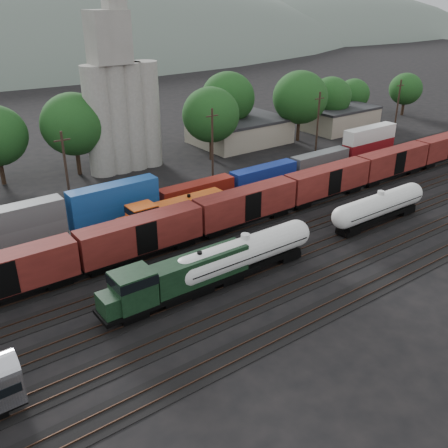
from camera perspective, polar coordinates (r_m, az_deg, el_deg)
ground at (r=60.17m, az=1.42°, el=-3.15°), size 600.00×600.00×0.00m
tracks at (r=60.14m, az=1.42°, el=-3.11°), size 180.00×33.20×0.20m
green_locomotive at (r=49.56m, az=-5.77°, el=-6.35°), size 17.80×3.14×4.71m
tank_car_a at (r=53.89m, az=2.41°, el=-3.32°), size 18.18×3.26×4.77m
tank_car_b at (r=69.19m, az=17.30°, el=1.98°), size 17.07×3.06×4.47m
orange_locomotive at (r=65.10m, az=-6.09°, el=1.31°), size 16.61×2.77×4.15m
boxcar_string at (r=65.43m, az=2.55°, el=2.25°), size 169.00×2.90×4.20m
container_wall at (r=64.66m, az=-18.06°, el=0.23°), size 160.00×2.60×5.80m
grain_silo at (r=87.46m, az=-11.64°, el=13.17°), size 13.40×5.00×29.00m
industrial_sheds at (r=90.31m, az=-9.03°, el=8.03°), size 119.38×17.26×5.10m
tree_band at (r=88.71m, az=-12.54°, el=11.04°), size 166.30×20.11×14.30m
utility_poles at (r=75.07m, az=-8.91°, el=7.49°), size 122.20×0.36×12.00m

